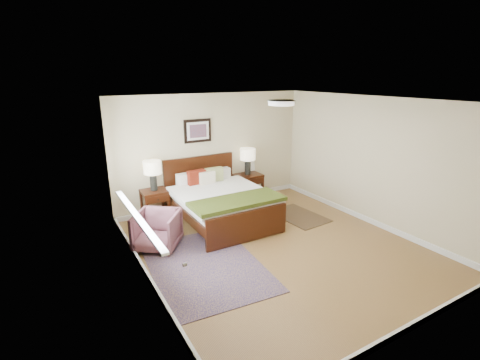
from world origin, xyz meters
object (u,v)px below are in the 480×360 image
(bed, at_px, (220,197))
(nightstand_right, at_px, (248,185))
(armchair, at_px, (157,230))
(rug_persian, at_px, (205,266))
(nightstand_left, at_px, (155,196))
(lamp_right, at_px, (248,156))
(lamp_left, at_px, (153,170))

(bed, relative_size, nightstand_right, 3.33)
(armchair, bearing_deg, rug_persian, -26.87)
(bed, height_order, nightstand_left, bed)
(lamp_right, relative_size, armchair, 0.85)
(armchair, bearing_deg, lamp_left, 112.33)
(nightstand_left, bearing_deg, lamp_left, 90.00)
(nightstand_right, bearing_deg, armchair, -154.03)
(nightstand_right, relative_size, lamp_right, 1.04)
(nightstand_left, height_order, nightstand_right, nightstand_right)
(bed, height_order, rug_persian, bed)
(bed, height_order, armchair, bed)
(nightstand_left, height_order, rug_persian, nightstand_left)
(nightstand_left, bearing_deg, armchair, -105.89)
(bed, height_order, nightstand_right, bed)
(lamp_left, height_order, lamp_right, lamp_right)
(nightstand_left, distance_m, nightstand_right, 2.24)
(bed, height_order, lamp_left, lamp_left)
(armchair, xyz_separation_m, rug_persian, (0.45, -0.96, -0.32))
(nightstand_left, height_order, lamp_right, lamp_right)
(rug_persian, bearing_deg, nightstand_right, 50.68)
(nightstand_left, xyz_separation_m, nightstand_right, (2.23, 0.01, -0.11))
(nightstand_right, bearing_deg, nightstand_left, -179.81)
(lamp_right, bearing_deg, armchair, -153.78)
(bed, relative_size, nightstand_left, 3.44)
(bed, bearing_deg, nightstand_right, 35.10)
(lamp_left, distance_m, armchair, 1.51)
(lamp_left, xyz_separation_m, rug_persian, (0.09, -2.23, -1.04))
(nightstand_left, bearing_deg, bed, -36.04)
(lamp_left, relative_size, lamp_right, 1.00)
(nightstand_right, bearing_deg, lamp_left, 179.64)
(bed, xyz_separation_m, lamp_left, (-1.09, 0.82, 0.52))
(armchair, bearing_deg, nightstand_right, 63.94)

